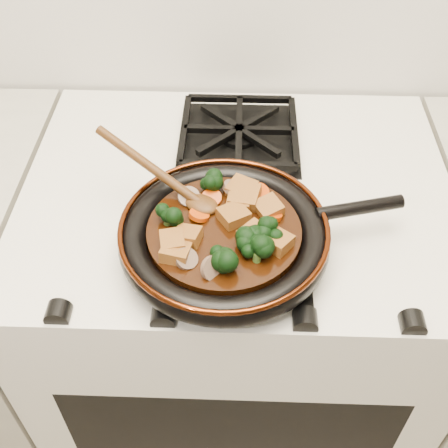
{
  "coord_description": "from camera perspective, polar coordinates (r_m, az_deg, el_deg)",
  "views": [
    {
      "loc": [
        0.0,
        0.96,
        1.57
      ],
      "look_at": [
        -0.02,
        1.53,
        0.97
      ],
      "focal_mm": 45.0,
      "sensor_mm": 36.0,
      "label": 1
    }
  ],
  "objects": [
    {
      "name": "broccoli_floret_1",
      "position": [
        0.81,
        3.53,
        -1.75
      ],
      "size": [
        0.08,
        0.07,
        0.06
      ],
      "primitive_type": null,
      "rotation": [
        -0.19,
        0.07,
        1.86
      ],
      "color": "black",
      "rests_on": "braising_sauce"
    },
    {
      "name": "carrot_coin_2",
      "position": [
        0.88,
        -1.26,
        2.67
      ],
      "size": [
        0.03,
        0.03,
        0.02
      ],
      "primitive_type": "cylinder",
      "rotation": [
        0.32,
        0.02,
        0.0
      ],
      "color": "#C83C05",
      "rests_on": "braising_sauce"
    },
    {
      "name": "broccoli_floret_3",
      "position": [
        0.84,
        -5.75,
        0.59
      ],
      "size": [
        0.07,
        0.07,
        0.08
      ],
      "primitive_type": null,
      "rotation": [
        0.19,
        0.21,
        0.04
      ],
      "color": "black",
      "rests_on": "braising_sauce"
    },
    {
      "name": "tofu_cube_0",
      "position": [
        0.82,
        -3.69,
        -1.26
      ],
      "size": [
        0.05,
        0.04,
        0.03
      ],
      "primitive_type": "cube",
      "rotation": [
        0.11,
        0.11,
        2.88
      ],
      "color": "brown",
      "rests_on": "braising_sauce"
    },
    {
      "name": "tofu_cube_7",
      "position": [
        0.86,
        4.54,
        1.6
      ],
      "size": [
        0.05,
        0.05,
        0.03
      ],
      "primitive_type": "cube",
      "rotation": [
        0.06,
        -0.12,
        0.52
      ],
      "color": "brown",
      "rests_on": "braising_sauce"
    },
    {
      "name": "tofu_cube_5",
      "position": [
        0.87,
        2.14,
        2.72
      ],
      "size": [
        0.06,
        0.06,
        0.03
      ],
      "primitive_type": "cube",
      "rotation": [
        -0.11,
        0.07,
        2.91
      ],
      "color": "brown",
      "rests_on": "braising_sauce"
    },
    {
      "name": "wooden_spoon",
      "position": [
        0.88,
        -5.14,
        4.08
      ],
      "size": [
        0.13,
        0.09,
        0.2
      ],
      "rotation": [
        0.0,
        0.0,
        2.63
      ],
      "color": "#49290F",
      "rests_on": "braising_sauce"
    },
    {
      "name": "broccoli_floret_2",
      "position": [
        0.89,
        -1.52,
        4.04
      ],
      "size": [
        0.09,
        0.09,
        0.08
      ],
      "primitive_type": null,
      "rotation": [
        -0.25,
        0.19,
        1.04
      ],
      "color": "black",
      "rests_on": "braising_sauce"
    },
    {
      "name": "skillet",
      "position": [
        0.85,
        0.15,
        -1.2
      ],
      "size": [
        0.44,
        0.32,
        0.05
      ],
      "rotation": [
        0.0,
        0.0,
        0.25
      ],
      "color": "black",
      "rests_on": "burner_grate_front"
    },
    {
      "name": "broccoli_floret_0",
      "position": [
        0.82,
        4.58,
        -0.74
      ],
      "size": [
        0.07,
        0.06,
        0.07
      ],
      "primitive_type": null,
      "rotation": [
        -0.02,
        -0.22,
        0.06
      ],
      "color": "black",
      "rests_on": "braising_sauce"
    },
    {
      "name": "mushroom_slice_0",
      "position": [
        0.88,
        -3.6,
        2.75
      ],
      "size": [
        0.04,
        0.04,
        0.02
      ],
      "primitive_type": "cylinder",
      "rotation": [
        0.49,
        0.0,
        0.4
      ],
      "color": "brown",
      "rests_on": "braising_sauce"
    },
    {
      "name": "tofu_cube_6",
      "position": [
        0.81,
        5.37,
        -1.79
      ],
      "size": [
        0.05,
        0.05,
        0.03
      ],
      "primitive_type": "cube",
      "rotation": [
        0.07,
        0.04,
        2.46
      ],
      "color": "brown",
      "rests_on": "braising_sauce"
    },
    {
      "name": "carrot_coin_0",
      "position": [
        0.89,
        3.63,
        3.33
      ],
      "size": [
        0.03,
        0.03,
        0.02
      ],
      "primitive_type": "cylinder",
      "rotation": [
        0.18,
        0.26,
        0.0
      ],
      "color": "#C83C05",
      "rests_on": "braising_sauce"
    },
    {
      "name": "carrot_coin_1",
      "position": [
        0.85,
        -2.54,
        0.91
      ],
      "size": [
        0.03,
        0.03,
        0.02
      ],
      "primitive_type": "cylinder",
      "rotation": [
        -0.22,
        0.22,
        0.0
      ],
      "color": "#C83C05",
      "rests_on": "braising_sauce"
    },
    {
      "name": "braising_sauce",
      "position": [
        0.84,
        0.0,
        -0.99
      ],
      "size": [
        0.23,
        0.23,
        0.02
      ],
      "primitive_type": "cylinder",
      "color": "black",
      "rests_on": "skillet"
    },
    {
      "name": "mushroom_slice_1",
      "position": [
        0.79,
        -3.84,
        -3.56
      ],
      "size": [
        0.05,
        0.05,
        0.02
      ],
      "primitive_type": "cylinder",
      "rotation": [
        0.52,
        0.0,
        0.87
      ],
      "color": "brown",
      "rests_on": "braising_sauce"
    },
    {
      "name": "tofu_cube_9",
      "position": [
        0.87,
        1.62,
        2.34
      ],
      "size": [
        0.04,
        0.04,
        0.03
      ],
      "primitive_type": "cube",
      "rotation": [
        -0.09,
        0.12,
        2.99
      ],
      "color": "brown",
      "rests_on": "braising_sauce"
    },
    {
      "name": "tofu_cube_3",
      "position": [
        0.85,
        0.98,
        0.84
      ],
      "size": [
        0.06,
        0.06,
        0.02
      ],
      "primitive_type": "cube",
      "rotation": [
        0.04,
        0.02,
        2.15
      ],
      "color": "brown",
      "rests_on": "braising_sauce"
    },
    {
      "name": "broccoli_floret_6",
      "position": [
        0.79,
        3.39,
        -3.17
      ],
      "size": [
        0.08,
        0.08,
        0.06
      ],
      "primitive_type": null,
      "rotation": [
        -0.01,
        0.09,
        1.19
      ],
      "color": "black",
      "rests_on": "braising_sauce"
    },
    {
      "name": "carrot_coin_3",
      "position": [
        0.85,
        5.02,
        0.85
      ],
      "size": [
        0.03,
        0.03,
        0.02
      ],
      "primitive_type": "cylinder",
      "rotation": [
        -0.26,
        0.12,
        0.0
      ],
      "color": "#C83C05",
      "rests_on": "braising_sauce"
    },
    {
      "name": "stove",
      "position": [
        1.34,
        1.04,
        -10.72
      ],
      "size": [
        0.76,
        0.6,
        0.9
      ],
      "primitive_type": "cube",
      "color": "white",
      "rests_on": "ground"
    },
    {
      "name": "tofu_cube_8",
      "position": [
        0.81,
        -5.22,
        -1.9
      ],
      "size": [
        0.04,
        0.05,
        0.02
      ],
      "primitive_type": "cube",
      "rotation": [
        -0.06,
        0.02,
        1.76
      ],
      "color": "brown",
      "rests_on": "braising_sauce"
    },
    {
      "name": "tofu_cube_1",
      "position": [
        0.89,
        1.84,
        3.52
      ],
      "size": [
        0.06,
        0.05,
        0.03
      ],
      "primitive_type": "cube",
      "rotation": [
        -0.09,
        0.01,
        2.64
      ],
      "color": "brown",
      "rests_on": "braising_sauce"
    },
    {
      "name": "mushroom_slice_2",
      "position": [
        0.78,
        -1.12,
        -4.55
      ],
      "size": [
        0.04,
        0.05,
        0.03
      ],
      "primitive_type": "cylinder",
      "rotation": [
        0.97,
        0.0,
        0.84
      ],
      "color": "brown",
      "rests_on": "braising_sauce"
    },
    {
      "name": "mushroom_slice_3",
      "position": [
        0.89,
        1.04,
        3.6
      ],
      "size": [
        0.05,
        0.05,
        0.02
      ],
      "primitive_type": "cylinder",
      "rotation": [
        0.44,
        0.0,
        1.94
      ],
      "color": "brown",
      "rests_on": "braising_sauce"
    },
    {
      "name": "burner_grate_front",
      "position": [
        0.88,
        1.24,
        -1.76
      ],
      "size": [
        0.23,
        0.23,
        0.03
      ],
      "primitive_type": null,
      "color": "black",
      "rests_on": "stove"
    },
    {
      "name": "tofu_cube_4",
      "position": [
        0.8,
        -4.92,
        -2.88
      ],
      "size": [
        0.05,
        0.05,
        0.03
      ],
      "primitive_type": "cube",
      "rotation": [
        0.03,
        0.11,
        1.37
      ],
      "color": "brown",
      "rests_on": "braising_sauce"
    },
    {
      "name": "broccoli_floret_5",
      "position": [
        0.79,
        -0.63,
        -3.6
      ],
      "size": [
        0.08,
        0.09,
        0.07
      ],
      "primitive_type": null,
      "rotation": [
        -0.18,
        -0.16,
        2.75
      ],
      "color": "black",
      "rests_on": "braising_sauce"
    },
    {
      "name": "tofu_cube_2",
      "position": [
        0.82,
        3.07,
        -1.09
      ],
      "size": [
        0.05,
        0.05,
        0.02
      ],
      "primitive_type": "cube",
      "rotation": [
        -0.06,
        0.05,
        2.35
      ],
      "color": "brown",
      "rests_on": "braising_sauce"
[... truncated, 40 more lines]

